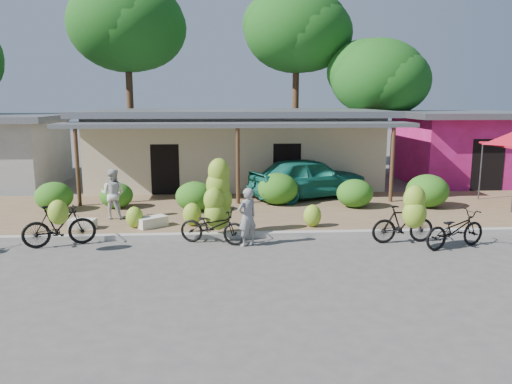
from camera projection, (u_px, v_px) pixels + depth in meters
ground at (245, 260)px, 12.02m from camera, size 100.00×100.00×0.00m
sidewalk at (239, 212)px, 16.91m from camera, size 60.00×6.00×0.12m
curb at (242, 235)px, 13.97m from camera, size 60.00×0.25×0.15m
shop_main at (235, 146)px, 22.42m from camera, size 13.00×8.50×3.35m
shop_pink at (461, 146)px, 23.13m from camera, size 6.00×6.00×3.25m
tree_far_center at (123, 23)px, 26.06m from camera, size 6.11×6.07×10.05m
tree_center_right at (293, 29)px, 27.12m from camera, size 5.78×5.71×9.78m
tree_near_right at (374, 75)px, 25.87m from camera, size 5.06×4.93×6.91m
hedge_0 at (54, 196)px, 16.74m from camera, size 1.25×1.13×0.98m
hedge_1 at (116, 195)px, 17.18m from camera, size 1.13×1.01×0.88m
hedge_2 at (195, 196)px, 16.69m from camera, size 1.28×1.15×1.00m
hedge_3 at (278, 189)px, 17.74m from camera, size 1.44×1.30×1.13m
hedge_4 at (355, 193)px, 17.26m from camera, size 1.26×1.14×0.99m
hedge_5 at (427, 191)px, 17.26m from camera, size 1.47×1.33×1.15m
bike_left at (59, 224)px, 13.01m from camera, size 1.92×1.38×1.37m
bike_center at (216, 210)px, 13.52m from camera, size 1.95×1.45×2.25m
bike_right at (407, 219)px, 13.17m from camera, size 1.75×1.21×1.68m
bike_far_right at (455, 229)px, 12.96m from camera, size 2.00×1.27×0.99m
loose_banana_a at (135, 217)px, 14.54m from camera, size 0.50×0.43×0.63m
loose_banana_b at (192, 214)px, 14.77m from camera, size 0.55×0.47×0.69m
loose_banana_c at (312, 216)px, 14.66m from camera, size 0.53×0.45×0.66m
sack_near at (152, 222)px, 14.67m from camera, size 0.92×0.84×0.30m
sack_far at (83, 224)px, 14.49m from camera, size 0.79×0.46×0.28m
vendor at (247, 217)px, 13.10m from camera, size 0.68×0.63×1.56m
bystander at (113, 194)px, 15.61m from camera, size 0.85×0.72×1.57m
teal_van at (308, 177)px, 18.88m from camera, size 4.94×3.47×1.56m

